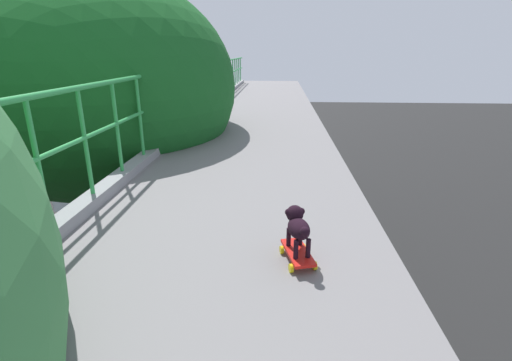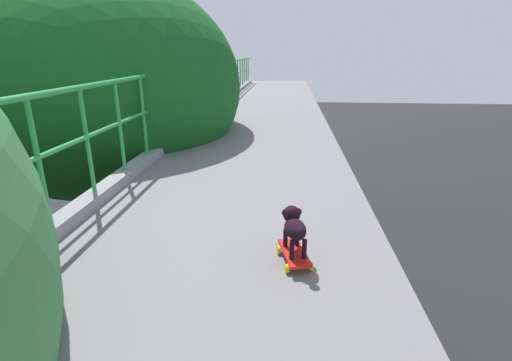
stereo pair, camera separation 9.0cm
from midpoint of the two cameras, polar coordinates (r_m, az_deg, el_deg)
The scene contains 5 objects.
car_green_fifth at distance 13.70m, azimuth -23.44°, elevation -13.77°, with size 1.98×3.87×1.35m.
city_bus at distance 24.88m, azimuth -19.80°, elevation 4.54°, with size 2.58×11.94×3.42m.
roadside_tree_mid at distance 8.30m, azimuth -23.71°, elevation 12.45°, with size 5.59×5.59×9.26m.
toy_skateboard at distance 2.94m, azimuth 5.49°, elevation -11.01°, with size 0.28×0.45×0.09m.
small_dog at distance 2.85m, azimuth 5.48°, elevation -6.80°, with size 0.22×0.37×0.33m.
Camera 1 is at (1.70, -0.85, 7.75)m, focal length 26.21 mm.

